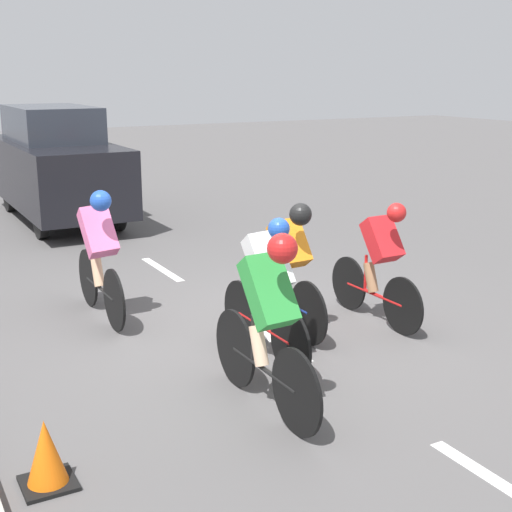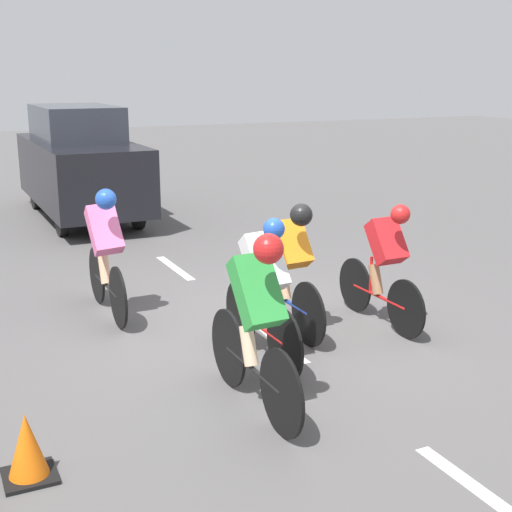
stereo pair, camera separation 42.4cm
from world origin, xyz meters
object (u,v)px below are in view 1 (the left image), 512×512
object	(u,v)px
cyclist_green	(268,318)
traffic_cone	(46,455)
cyclist_orange	(289,264)
cyclist_red	(380,260)
support_car	(56,164)
cyclist_pink	(99,251)
cyclist_white	(267,288)

from	to	relation	value
cyclist_green	traffic_cone	distance (m)	1.98
traffic_cone	cyclist_orange	bearing A→B (deg)	-149.72
cyclist_red	cyclist_orange	size ratio (longest dim) A/B	0.99
support_car	traffic_cone	size ratio (longest dim) A/B	9.35
cyclist_orange	traffic_cone	world-z (taller)	cyclist_orange
cyclist_red	cyclist_pink	distance (m)	3.16
cyclist_white	cyclist_pink	xyz separation A→B (m)	(1.03, -2.02, 0.04)
cyclist_white	traffic_cone	world-z (taller)	cyclist_white
cyclist_green	traffic_cone	world-z (taller)	cyclist_green
cyclist_orange	traffic_cone	xyz separation A→B (m)	(3.00, 1.75, -0.54)
cyclist_red	traffic_cone	bearing A→B (deg)	20.63
cyclist_orange	traffic_cone	size ratio (longest dim) A/B	3.36
cyclist_white	support_car	xyz separation A→B (m)	(0.04, -8.00, 0.31)
cyclist_orange	support_car	size ratio (longest dim) A/B	0.36
cyclist_orange	support_car	world-z (taller)	support_car
cyclist_white	support_car	world-z (taller)	support_car
cyclist_orange	cyclist_red	bearing A→B (deg)	167.94
cyclist_white	traffic_cone	bearing A→B (deg)	25.52
traffic_cone	support_car	bearing A→B (deg)	-104.40
support_car	cyclist_red	bearing A→B (deg)	102.68
support_car	cyclist_white	bearing A→B (deg)	90.27
cyclist_green	cyclist_orange	world-z (taller)	cyclist_green
cyclist_red	cyclist_orange	bearing A→B (deg)	-12.06
cyclist_white	cyclist_orange	distance (m)	0.87
support_car	traffic_cone	bearing A→B (deg)	75.60
cyclist_green	support_car	world-z (taller)	support_car
cyclist_green	cyclist_orange	distance (m)	1.90
cyclist_pink	cyclist_white	bearing A→B (deg)	117.00
cyclist_white	cyclist_green	bearing A→B (deg)	60.82
cyclist_green	traffic_cone	xyz separation A→B (m)	(1.88, 0.23, -0.60)
cyclist_white	cyclist_red	xyz separation A→B (m)	(-1.68, -0.39, -0.03)
cyclist_red	support_car	world-z (taller)	support_car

